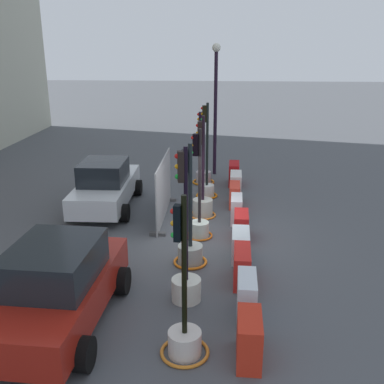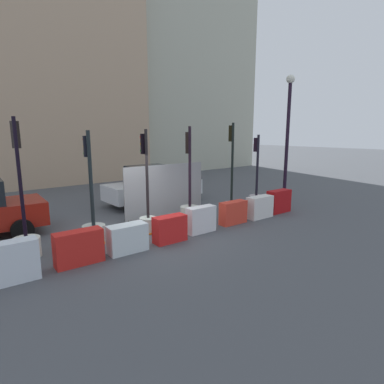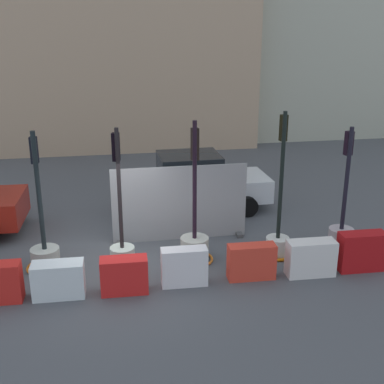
# 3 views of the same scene
# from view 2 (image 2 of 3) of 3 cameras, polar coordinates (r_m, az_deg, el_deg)

# --- Properties ---
(ground_plane) EXTENTS (120.00, 120.00, 0.00)m
(ground_plane) POSITION_cam_2_polar(r_m,az_deg,el_deg) (10.42, -7.76, -7.21)
(ground_plane) COLOR #4B4E53
(traffic_light_1) EXTENTS (0.67, 0.67, 3.59)m
(traffic_light_1) POSITION_cam_2_polar(r_m,az_deg,el_deg) (9.22, -28.04, -6.89)
(traffic_light_1) COLOR silver
(traffic_light_1) RESTS_ON ground_plane
(traffic_light_2) EXTENTS (0.91, 0.91, 3.26)m
(traffic_light_2) POSITION_cam_2_polar(r_m,az_deg,el_deg) (9.73, -17.51, -5.87)
(traffic_light_2) COLOR #ACB0A7
(traffic_light_2) RESTS_ON ground_plane
(traffic_light_3) EXTENTS (0.81, 0.81, 3.30)m
(traffic_light_3) POSITION_cam_2_polar(r_m,az_deg,el_deg) (10.32, -8.05, -4.06)
(traffic_light_3) COLOR silver
(traffic_light_3) RESTS_ON ground_plane
(traffic_light_4) EXTENTS (0.91, 0.91, 3.41)m
(traffic_light_4) POSITION_cam_2_polar(r_m,az_deg,el_deg) (11.26, -0.41, -2.95)
(traffic_light_4) COLOR #B5B4A7
(traffic_light_4) RESTS_ON ground_plane
(traffic_light_5) EXTENTS (0.83, 0.83, 3.57)m
(traffic_light_5) POSITION_cam_2_polar(r_m,az_deg,el_deg) (12.56, 7.17, -1.29)
(traffic_light_5) COLOR silver
(traffic_light_5) RESTS_ON ground_plane
(traffic_light_6) EXTENTS (0.94, 0.94, 3.11)m
(traffic_light_6) POSITION_cam_2_polar(r_m,az_deg,el_deg) (14.00, 11.60, -0.51)
(traffic_light_6) COLOR #B4A8AE
(traffic_light_6) RESTS_ON ground_plane
(construction_barrier_1) EXTENTS (1.04, 0.43, 0.92)m
(construction_barrier_1) POSITION_cam_2_polar(r_m,az_deg,el_deg) (7.92, -29.91, -10.99)
(construction_barrier_1) COLOR silver
(construction_barrier_1) RESTS_ON ground_plane
(construction_barrier_2) EXTENTS (1.16, 0.43, 0.85)m
(construction_barrier_2) POSITION_cam_2_polar(r_m,az_deg,el_deg) (8.27, -19.90, -9.51)
(construction_barrier_2) COLOR red
(construction_barrier_2) RESTS_ON ground_plane
(construction_barrier_3) EXTENTS (1.08, 0.50, 0.77)m
(construction_barrier_3) POSITION_cam_2_polar(r_m,az_deg,el_deg) (8.74, -11.70, -8.26)
(construction_barrier_3) COLOR silver
(construction_barrier_3) RESTS_ON ground_plane
(construction_barrier_4) EXTENTS (1.00, 0.45, 0.79)m
(construction_barrier_4) POSITION_cam_2_polar(r_m,az_deg,el_deg) (9.34, -4.06, -6.73)
(construction_barrier_4) COLOR red
(construction_barrier_4) RESTS_ON ground_plane
(construction_barrier_5) EXTENTS (1.01, 0.39, 0.85)m
(construction_barrier_5) POSITION_cam_2_polar(r_m,az_deg,el_deg) (10.18, 1.65, -5.04)
(construction_barrier_5) COLOR white
(construction_barrier_5) RESTS_ON ground_plane
(construction_barrier_6) EXTENTS (1.07, 0.40, 0.81)m
(construction_barrier_6) POSITION_cam_2_polar(r_m,az_deg,el_deg) (11.21, 7.51, -3.75)
(construction_barrier_6) COLOR red
(construction_barrier_6) RESTS_ON ground_plane
(construction_barrier_7) EXTENTS (1.10, 0.46, 0.83)m
(construction_barrier_7) POSITION_cam_2_polar(r_m,az_deg,el_deg) (12.16, 12.23, -2.70)
(construction_barrier_7) COLOR silver
(construction_barrier_7) RESTS_ON ground_plane
(construction_barrier_8) EXTENTS (1.09, 0.45, 0.91)m
(construction_barrier_8) POSITION_cam_2_polar(r_m,az_deg,el_deg) (13.15, 15.54, -1.65)
(construction_barrier_8) COLOR #AF1215
(construction_barrier_8) RESTS_ON ground_plane
(car_white_van) EXTENTS (4.46, 2.16, 1.74)m
(car_white_van) POSITION_cam_2_polar(r_m,az_deg,el_deg) (14.33, -7.12, 1.15)
(car_white_van) COLOR silver
(car_white_van) RESTS_ON ground_plane
(building_main_facade) EXTENTS (14.26, 10.29, 17.43)m
(building_main_facade) POSITION_cam_2_polar(r_m,az_deg,el_deg) (25.26, -29.25, 22.16)
(building_main_facade) COLOR tan
(building_main_facade) RESTS_ON ground_plane
(building_corner_block) EXTENTS (14.67, 8.34, 16.92)m
(building_corner_block) POSITION_cam_2_polar(r_m,az_deg,el_deg) (29.83, -4.42, 20.99)
(building_corner_block) COLOR #AFB09B
(building_corner_block) RESTS_ON ground_plane
(street_lamp_post) EXTENTS (0.36, 0.36, 5.62)m
(street_lamp_post) POSITION_cam_2_polar(r_m,az_deg,el_deg) (14.61, 17.07, 11.22)
(street_lamp_post) COLOR black
(street_lamp_post) RESTS_ON ground_plane
(site_fence_panel) EXTENTS (3.53, 0.50, 2.00)m
(site_fence_panel) POSITION_cam_2_polar(r_m,az_deg,el_deg) (12.11, -4.79, 0.05)
(site_fence_panel) COLOR #959699
(site_fence_panel) RESTS_ON ground_plane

